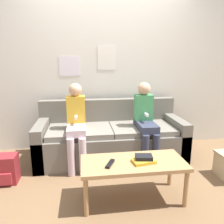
# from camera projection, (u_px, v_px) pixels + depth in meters

# --- Properties ---
(ground_plane) EXTENTS (10.00, 10.00, 0.00)m
(ground_plane) POSITION_uv_depth(u_px,v_px,m) (116.00, 174.00, 2.71)
(ground_plane) COLOR brown
(wall_back) EXTENTS (8.00, 0.07, 2.60)m
(wall_back) POSITION_uv_depth(u_px,v_px,m) (106.00, 65.00, 3.37)
(wall_back) COLOR silver
(wall_back) RESTS_ON ground_plane
(couch) EXTENTS (2.03, 0.79, 0.80)m
(couch) POSITION_uv_depth(u_px,v_px,m) (111.00, 139.00, 3.14)
(couch) COLOR #6B665B
(couch) RESTS_ON ground_plane
(coffee_table) EXTENTS (1.03, 0.46, 0.41)m
(coffee_table) POSITION_uv_depth(u_px,v_px,m) (133.00, 166.00, 2.15)
(coffee_table) COLOR #AD7F51
(coffee_table) RESTS_ON ground_plane
(person_left) EXTENTS (0.24, 0.55, 1.09)m
(person_left) POSITION_uv_depth(u_px,v_px,m) (76.00, 121.00, 2.82)
(person_left) COLOR silver
(person_left) RESTS_ON ground_plane
(person_right) EXTENTS (0.24, 0.55, 1.09)m
(person_right) POSITION_uv_depth(u_px,v_px,m) (146.00, 119.00, 2.94)
(person_right) COLOR #33384C
(person_right) RESTS_ON ground_plane
(tv_remote) EXTENTS (0.11, 0.17, 0.02)m
(tv_remote) POSITION_uv_depth(u_px,v_px,m) (110.00, 164.00, 2.07)
(tv_remote) COLOR black
(tv_remote) RESTS_ON coffee_table
(book_stack) EXTENTS (0.23, 0.17, 0.07)m
(book_stack) POSITION_uv_depth(u_px,v_px,m) (144.00, 159.00, 2.12)
(book_stack) COLOR gold
(book_stack) RESTS_ON coffee_table
(backpack) EXTENTS (0.26, 0.23, 0.33)m
(backpack) POSITION_uv_depth(u_px,v_px,m) (6.00, 169.00, 2.50)
(backpack) COLOR maroon
(backpack) RESTS_ON ground_plane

